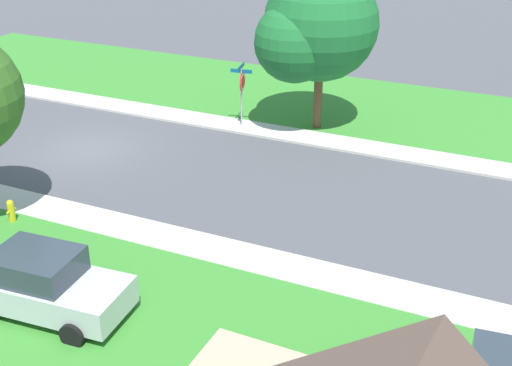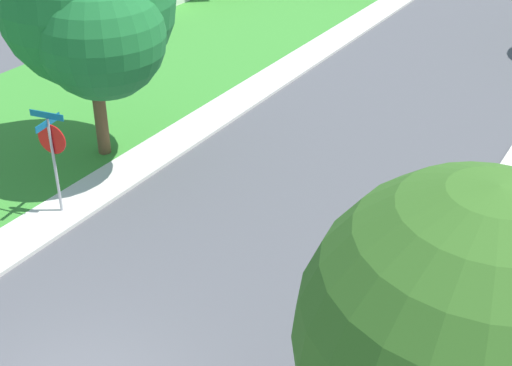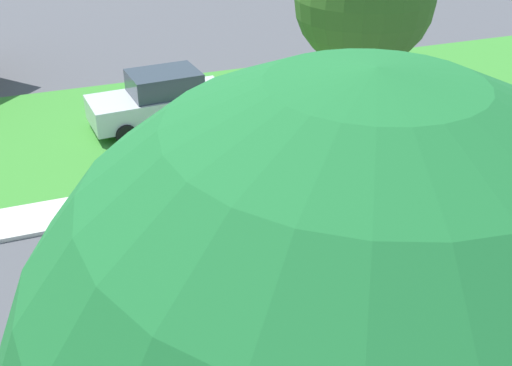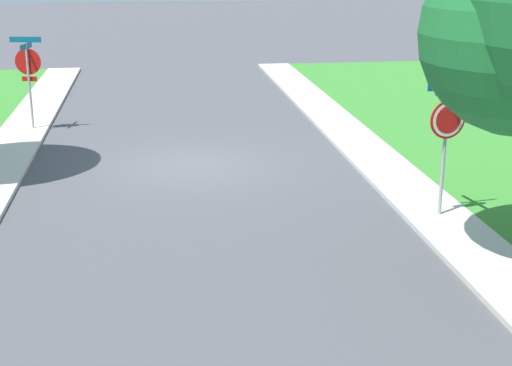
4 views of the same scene
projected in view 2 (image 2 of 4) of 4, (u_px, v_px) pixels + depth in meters
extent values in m
cube|color=beige|center=(227.00, 108.00, 23.10)|extent=(1.40, 56.00, 0.10)
cube|color=#38842D|center=(117.00, 80.00, 25.22)|extent=(8.00, 56.00, 0.08)
cylinder|color=#9E9EA3|center=(55.00, 168.00, 16.97)|extent=(0.07, 0.07, 2.60)
cylinder|color=red|center=(52.00, 139.00, 16.63)|extent=(0.75, 0.16, 0.76)
cylinder|color=white|center=(52.00, 139.00, 16.65)|extent=(0.66, 0.12, 0.67)
cylinder|color=red|center=(52.00, 139.00, 16.65)|extent=(0.54, 0.10, 0.55)
cube|color=#0F5B84|center=(47.00, 115.00, 16.27)|extent=(0.91, 0.18, 0.16)
cube|color=#0F5B84|center=(48.00, 123.00, 16.37)|extent=(0.18, 0.91, 0.16)
sphere|color=#33621F|center=(469.00, 339.00, 7.60)|extent=(3.85, 3.85, 3.85)
cylinder|color=brown|center=(100.00, 109.00, 19.65)|extent=(0.36, 0.36, 2.87)
sphere|color=#1C682E|center=(87.00, 0.00, 18.12)|extent=(4.64, 4.64, 4.64)
sphere|color=#1C682E|center=(101.00, 36.00, 17.42)|extent=(3.25, 3.25, 3.25)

